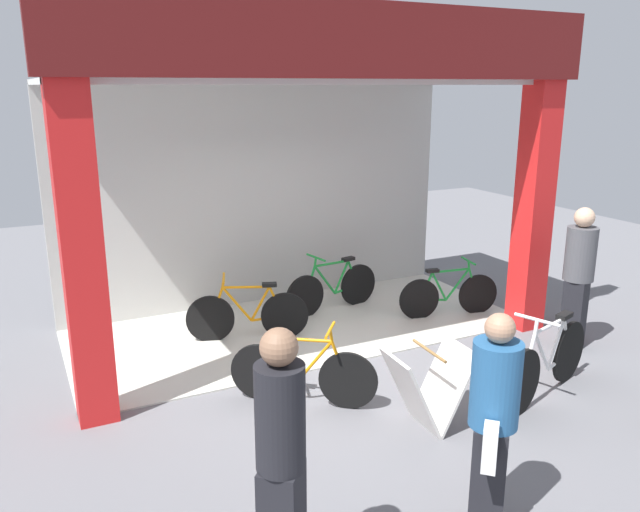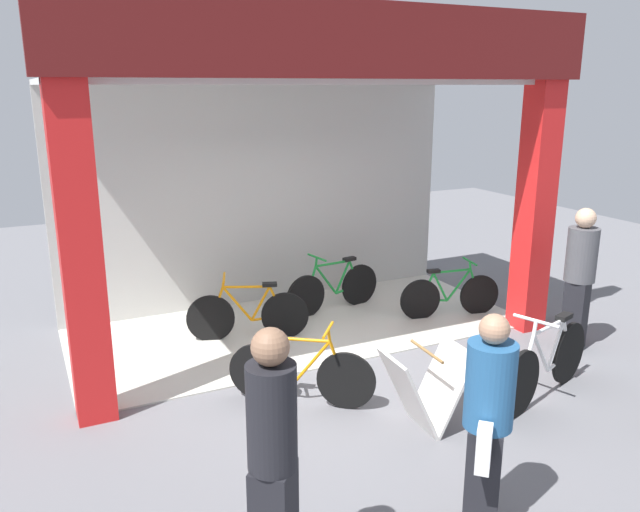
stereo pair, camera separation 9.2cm
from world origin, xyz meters
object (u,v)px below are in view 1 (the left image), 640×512
object	(u,v)px
bicycle_inside_2	(248,315)
pedestrian_0	(493,421)
bicycle_inside_0	(449,294)
bicycle_parked_0	(302,373)
pedestrian_1	(578,276)
pedestrian_3	(281,465)
sandwich_board_sign	(427,388)
bicycle_inside_1	(333,288)
bicycle_parked_1	(547,362)

from	to	relation	value
bicycle_inside_2	pedestrian_0	xyz separation A→B (m)	(0.33, -4.11, 0.51)
bicycle_inside_0	bicycle_parked_0	size ratio (longest dim) A/B	1.18
pedestrian_1	pedestrian_3	size ratio (longest dim) A/B	0.97
pedestrian_0	sandwich_board_sign	bearing A→B (deg)	72.15
pedestrian_1	pedestrian_3	distance (m)	5.19
bicycle_inside_2	pedestrian_0	distance (m)	4.15
bicycle_inside_1	bicycle_inside_2	bearing A→B (deg)	-161.97
sandwich_board_sign	pedestrian_3	world-z (taller)	pedestrian_3
bicycle_inside_2	sandwich_board_sign	distance (m)	2.86
bicycle_inside_0	pedestrian_3	world-z (taller)	pedestrian_3
sandwich_board_sign	pedestrian_1	size ratio (longest dim) A/B	0.46
bicycle_parked_0	pedestrian_1	size ratio (longest dim) A/B	0.69
bicycle_parked_1	pedestrian_0	distance (m)	2.35
bicycle_inside_2	pedestrian_3	bearing A→B (deg)	-107.26
bicycle_inside_0	pedestrian_1	distance (m)	1.81
bicycle_parked_1	pedestrian_3	bearing A→B (deg)	-160.53
sandwich_board_sign	pedestrian_0	distance (m)	1.49
bicycle_inside_0	bicycle_parked_1	distance (m)	2.43
pedestrian_0	pedestrian_1	world-z (taller)	pedestrian_1
bicycle_inside_2	bicycle_parked_1	distance (m)	3.59
bicycle_inside_1	pedestrian_3	bearing A→B (deg)	-120.94
bicycle_inside_1	pedestrian_0	distance (m)	4.74
bicycle_parked_0	pedestrian_1	xyz separation A→B (m)	(3.60, -0.17, 0.59)
bicycle_parked_0	sandwich_board_sign	world-z (taller)	bicycle_parked_0
bicycle_parked_1	pedestrian_3	size ratio (longest dim) A/B	0.91
bicycle_parked_1	pedestrian_1	size ratio (longest dim) A/B	0.94
bicycle_inside_1	bicycle_inside_2	distance (m)	1.53
bicycle_parked_0	pedestrian_0	world-z (taller)	pedestrian_0
bicycle_inside_2	pedestrian_0	size ratio (longest dim) A/B	0.89
bicycle_parked_1	pedestrian_3	distance (m)	3.74
bicycle_inside_1	pedestrian_0	bearing A→B (deg)	-103.69
bicycle_inside_2	pedestrian_3	xyz separation A→B (m)	(-1.26, -4.04, 0.59)
bicycle_inside_2	bicycle_parked_1	size ratio (longest dim) A/B	0.89
bicycle_inside_0	pedestrian_1	world-z (taller)	pedestrian_1
bicycle_parked_0	pedestrian_3	xyz separation A→B (m)	(-1.17, -2.22, 0.60)
bicycle_parked_1	pedestrian_1	bearing A→B (deg)	32.66
pedestrian_0	pedestrian_3	distance (m)	1.59
bicycle_parked_1	pedestrian_0	world-z (taller)	pedestrian_0
bicycle_inside_0	bicycle_parked_0	distance (m)	3.20
bicycle_parked_1	pedestrian_0	size ratio (longest dim) A/B	1.00
bicycle_parked_0	bicycle_parked_1	distance (m)	2.53
bicycle_inside_0	sandwich_board_sign	distance (m)	3.08
bicycle_parked_0	bicycle_inside_1	bearing A→B (deg)	56.15
sandwich_board_sign	pedestrian_0	bearing A→B (deg)	-107.85
bicycle_inside_1	pedestrian_0	size ratio (longest dim) A/B	0.93
bicycle_inside_0	bicycle_inside_1	world-z (taller)	bicycle_inside_1
pedestrian_1	bicycle_inside_0	bearing A→B (deg)	114.68
bicycle_inside_2	pedestrian_3	world-z (taller)	pedestrian_3
bicycle_inside_0	bicycle_inside_1	size ratio (longest dim) A/B	0.93
pedestrian_0	bicycle_inside_2	bearing A→B (deg)	94.66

